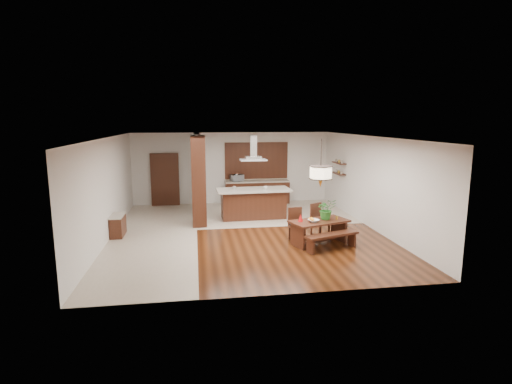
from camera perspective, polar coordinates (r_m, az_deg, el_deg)
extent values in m
plane|color=#321709|center=(12.30, -1.39, -5.78)|extent=(9.00, 9.00, 0.00)
cube|color=white|center=(11.83, -1.45, 7.85)|extent=(8.00, 9.00, 0.04)
cube|color=silver|center=(16.41, -3.44, 3.43)|extent=(8.00, 0.04, 2.90)
cube|color=silver|center=(7.64, 2.93, -4.54)|extent=(8.00, 0.04, 2.90)
cube|color=silver|center=(12.15, -20.48, 0.38)|extent=(0.04, 9.00, 2.90)
cube|color=silver|center=(13.10, 16.21, 1.30)|extent=(0.04, 9.00, 2.90)
cube|color=beige|center=(12.27, -14.30, -6.12)|extent=(2.50, 9.00, 0.01)
cube|color=beige|center=(14.88, 2.15, -2.92)|extent=(5.50, 4.00, 0.01)
cube|color=#3B180E|center=(11.83, -1.45, 7.77)|extent=(8.00, 9.00, 0.02)
cube|color=black|center=(13.07, -8.20, 1.59)|extent=(0.45, 1.00, 2.90)
cube|color=silver|center=(15.15, -8.29, 2.77)|extent=(0.18, 2.40, 2.90)
cube|color=black|center=(12.53, -19.12, -4.56)|extent=(0.37, 0.88, 0.63)
cube|color=black|center=(16.34, -12.86, 1.74)|extent=(1.10, 0.20, 2.10)
cube|color=black|center=(16.39, 0.18, -0.10)|extent=(2.60, 0.60, 0.90)
cube|color=beige|center=(16.31, 0.18, 1.54)|extent=(2.60, 0.62, 0.05)
cube|color=#9A5B2E|center=(16.46, 0.04, 4.52)|extent=(2.60, 0.08, 1.50)
cube|color=black|center=(15.43, 11.72, 2.61)|extent=(0.26, 0.90, 0.04)
cube|color=black|center=(15.39, 11.78, 4.09)|extent=(0.26, 0.90, 0.04)
cube|color=black|center=(11.17, 9.02, -4.16)|extent=(1.77, 1.26, 0.05)
cube|color=black|center=(10.88, 5.99, -6.31)|extent=(0.27, 0.63, 0.61)
cube|color=black|center=(11.67, 11.75, -5.32)|extent=(0.27, 0.63, 0.61)
imported|color=#286B23|center=(11.26, 10.02, -2.43)|extent=(0.54, 0.48, 0.58)
imported|color=beige|center=(10.95, 8.21, -4.09)|extent=(0.38, 0.38, 0.07)
cone|color=red|center=(10.95, 6.38, -3.67)|extent=(0.16, 0.16, 0.21)
cylinder|color=gold|center=(11.37, 11.46, -3.60)|extent=(0.09, 0.09, 0.10)
cube|color=black|center=(13.93, -0.39, -1.77)|extent=(2.23, 0.90, 0.99)
cube|color=beige|center=(13.78, -0.36, 0.31)|extent=(2.56, 1.18, 0.05)
imported|color=silver|center=(13.76, 1.36, 0.64)|extent=(0.17, 0.17, 0.11)
imported|color=silver|center=(16.16, -2.74, 2.03)|extent=(0.59, 0.50, 0.27)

